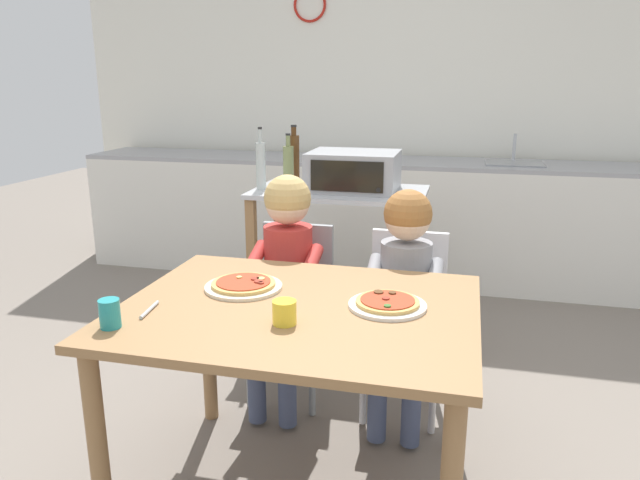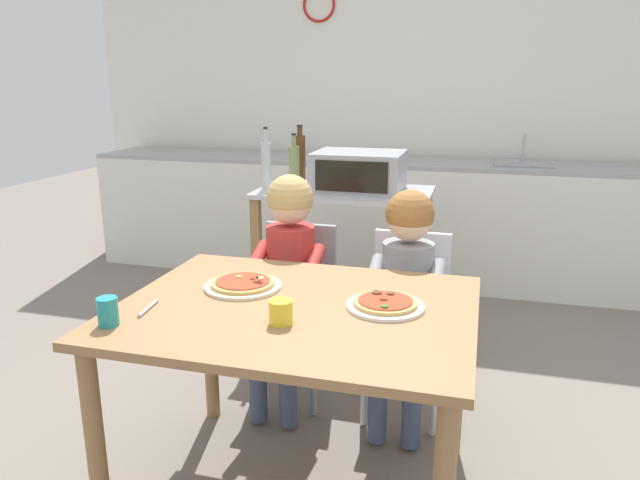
# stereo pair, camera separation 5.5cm
# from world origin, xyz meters

# --- Properties ---
(ground_plane) EXTENTS (11.82, 11.82, 0.00)m
(ground_plane) POSITION_xyz_m (0.00, 1.18, 0.00)
(ground_plane) COLOR slate
(back_wall_tiled) EXTENTS (5.35, 0.14, 2.70)m
(back_wall_tiled) POSITION_xyz_m (-0.00, 3.02, 1.35)
(back_wall_tiled) COLOR white
(back_wall_tiled) RESTS_ON ground
(kitchen_counter) EXTENTS (4.82, 0.60, 1.10)m
(kitchen_counter) POSITION_xyz_m (0.00, 2.61, 0.45)
(kitchen_counter) COLOR silver
(kitchen_counter) RESTS_ON ground
(kitchen_island_cart) EXTENTS (0.96, 0.56, 0.88)m
(kitchen_island_cart) POSITION_xyz_m (-0.16, 1.40, 0.59)
(kitchen_island_cart) COLOR #B7BABF
(kitchen_island_cart) RESTS_ON ground
(toaster_oven) EXTENTS (0.48, 0.40, 0.21)m
(toaster_oven) POSITION_xyz_m (-0.09, 1.42, 0.99)
(toaster_oven) COLOR #999BA0
(toaster_oven) RESTS_ON kitchen_island_cart
(bottle_squat_spirits) EXTENTS (0.07, 0.07, 0.34)m
(bottle_squat_spirits) POSITION_xyz_m (-0.49, 1.63, 1.03)
(bottle_squat_spirits) COLOR #4C2D14
(bottle_squat_spirits) RESTS_ON kitchen_island_cart
(bottle_clear_vinegar) EXTENTS (0.05, 0.05, 0.35)m
(bottle_clear_vinegar) POSITION_xyz_m (-0.59, 1.32, 1.02)
(bottle_clear_vinegar) COLOR #ADB7B2
(bottle_clear_vinegar) RESTS_ON kitchen_island_cart
(bottle_dark_olive_oil) EXTENTS (0.06, 0.06, 0.30)m
(bottle_dark_olive_oil) POSITION_xyz_m (-0.49, 1.50, 1.00)
(bottle_dark_olive_oil) COLOR olive
(bottle_dark_olive_oil) RESTS_ON kitchen_island_cart
(dining_table) EXTENTS (1.19, 0.93, 0.75)m
(dining_table) POSITION_xyz_m (0.00, 0.00, 0.64)
(dining_table) COLOR olive
(dining_table) RESTS_ON ground
(dining_chair_left) EXTENTS (0.36, 0.36, 0.81)m
(dining_chair_left) POSITION_xyz_m (-0.24, 0.73, 0.48)
(dining_chair_left) COLOR gray
(dining_chair_left) RESTS_ON ground
(dining_chair_right) EXTENTS (0.36, 0.36, 0.81)m
(dining_chair_right) POSITION_xyz_m (0.29, 0.72, 0.48)
(dining_chair_right) COLOR silver
(dining_chair_right) RESTS_ON ground
(child_in_red_shirt) EXTENTS (0.32, 0.42, 1.06)m
(child_in_red_shirt) POSITION_xyz_m (-0.24, 0.62, 0.70)
(child_in_red_shirt) COLOR #424C6B
(child_in_red_shirt) RESTS_ON ground
(child_in_grey_shirt) EXTENTS (0.32, 0.42, 1.02)m
(child_in_grey_shirt) POSITION_xyz_m (0.29, 0.60, 0.68)
(child_in_grey_shirt) COLOR #424C6B
(child_in_grey_shirt) RESTS_ON ground
(pizza_plate_cream) EXTENTS (0.28, 0.28, 0.03)m
(pizza_plate_cream) POSITION_xyz_m (-0.24, 0.12, 0.76)
(pizza_plate_cream) COLOR beige
(pizza_plate_cream) RESTS_ON dining_table
(pizza_plate_white) EXTENTS (0.26, 0.26, 0.03)m
(pizza_plate_white) POSITION_xyz_m (0.29, 0.06, 0.76)
(pizza_plate_white) COLOR white
(pizza_plate_white) RESTS_ON dining_table
(drinking_cup_teal) EXTENTS (0.06, 0.06, 0.09)m
(drinking_cup_teal) POSITION_xyz_m (-0.51, -0.31, 0.79)
(drinking_cup_teal) COLOR teal
(drinking_cup_teal) RESTS_ON dining_table
(drinking_cup_yellow) EXTENTS (0.08, 0.08, 0.08)m
(drinking_cup_yellow) POSITION_xyz_m (-0.00, -0.16, 0.78)
(drinking_cup_yellow) COLOR yellow
(drinking_cup_yellow) RESTS_ON dining_table
(serving_spoon) EXTENTS (0.03, 0.14, 0.01)m
(serving_spoon) POSITION_xyz_m (-0.46, -0.17, 0.75)
(serving_spoon) COLOR #B7BABF
(serving_spoon) RESTS_ON dining_table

